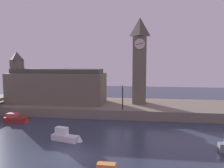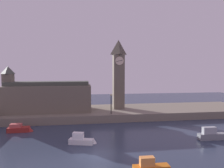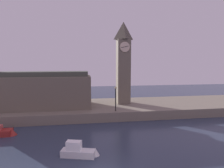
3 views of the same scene
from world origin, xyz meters
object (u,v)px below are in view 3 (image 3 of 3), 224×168
at_px(boat_dinghy_red, 0,132).
at_px(boat_ferry_white, 80,151).
at_px(parliament_hall, 37,90).
at_px(streetlamp, 116,96).
at_px(clock_tower, 123,62).

bearing_deg(boat_dinghy_red, boat_ferry_white, -34.59).
relative_size(parliament_hall, streetlamp, 4.41).
bearing_deg(boat_ferry_white, parliament_hall, 115.35).
distance_m(clock_tower, boat_dinghy_red, 22.11).
bearing_deg(boat_ferry_white, boat_dinghy_red, 145.41).
xyz_separation_m(clock_tower, parliament_hall, (-15.12, -1.27, -4.78)).
bearing_deg(boat_ferry_white, clock_tower, 64.91).
bearing_deg(parliament_hall, boat_dinghy_red, -107.06).
bearing_deg(boat_dinghy_red, clock_tower, 29.01).
height_order(parliament_hall, streetlamp, parliament_hall).
bearing_deg(clock_tower, boat_dinghy_red, -150.99).
distance_m(streetlamp, boat_dinghy_red, 16.21).
height_order(parliament_hall, boat_dinghy_red, parliament_hall).
bearing_deg(streetlamp, parliament_hall, 160.43).
relative_size(parliament_hall, boat_dinghy_red, 4.41).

